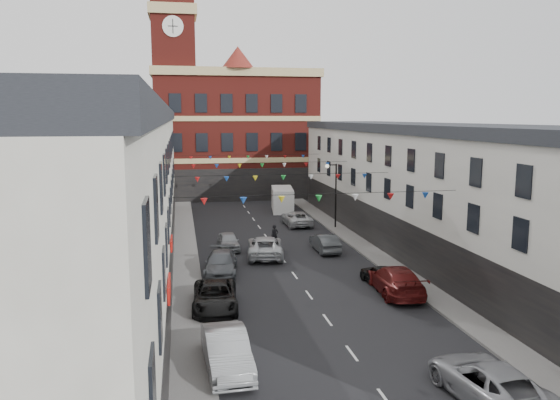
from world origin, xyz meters
TOP-DOWN VIEW (x-y plane):
  - ground at (0.00, 0.00)m, footprint 160.00×160.00m
  - pavement_left at (-6.90, 2.00)m, footprint 1.80×64.00m
  - pavement_right at (6.90, 2.00)m, footprint 1.80×64.00m
  - terrace_left at (-11.78, 1.00)m, footprint 8.40×56.00m
  - terrace_right at (11.78, 1.00)m, footprint 8.40×56.00m
  - civic_building at (0.00, 37.95)m, footprint 20.60×13.30m
  - clock_tower at (-7.50, 35.00)m, footprint 5.60×5.60m
  - distant_hill at (-4.00, 62.00)m, footprint 40.00×14.00m
  - street_lamp at (6.55, 14.00)m, footprint 1.10×0.36m
  - car_left_b at (-5.50, -12.54)m, footprint 1.95×4.95m
  - car_left_c at (-5.50, -5.36)m, footprint 2.65×5.21m
  - car_left_d at (-4.68, 1.15)m, footprint 2.70×5.27m
  - car_left_e at (-3.60, 7.85)m, footprint 1.63×3.88m
  - car_right_b at (3.60, -16.81)m, footprint 3.00×5.65m
  - car_right_c at (5.01, -4.60)m, footprint 2.67×5.77m
  - car_right_d at (4.76, -3.10)m, footprint 1.82×3.95m
  - car_right_e at (3.60, 5.86)m, footprint 1.53×4.20m
  - car_right_f at (3.60, 16.14)m, footprint 2.45×5.00m
  - moving_car at (-1.14, 5.16)m, footprint 3.25×5.78m
  - white_van at (3.80, 24.45)m, footprint 2.90×5.91m
  - pedestrian at (0.14, 8.37)m, footprint 0.69×0.53m

SIDE VIEW (x-z plane):
  - ground at x=0.00m, z-range 0.00..0.00m
  - pavement_left at x=-6.90m, z-range 0.00..0.15m
  - pavement_right at x=6.90m, z-range 0.00..0.15m
  - car_left_e at x=-3.60m, z-range 0.00..1.31m
  - car_right_d at x=4.76m, z-range 0.00..1.31m
  - car_right_f at x=3.60m, z-range 0.00..1.37m
  - car_right_e at x=3.60m, z-range 0.00..1.38m
  - car_left_c at x=-5.50m, z-range 0.00..1.41m
  - car_left_d at x=-4.68m, z-range 0.00..1.46m
  - car_right_b at x=3.60m, z-range 0.00..1.51m
  - moving_car at x=-1.14m, z-range 0.00..1.53m
  - car_left_b at x=-5.50m, z-range 0.00..1.61m
  - car_right_c at x=5.01m, z-range 0.00..1.63m
  - pedestrian at x=0.14m, z-range 0.00..1.68m
  - white_van at x=3.80m, z-range 0.00..2.51m
  - street_lamp at x=6.55m, z-range 0.90..6.90m
  - terrace_right at x=11.78m, z-range 0.00..9.70m
  - distant_hill at x=-4.00m, z-range 0.00..10.00m
  - terrace_left at x=-11.78m, z-range 0.00..10.70m
  - civic_building at x=0.00m, z-range -1.11..17.39m
  - clock_tower at x=-7.50m, z-range -0.07..29.93m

